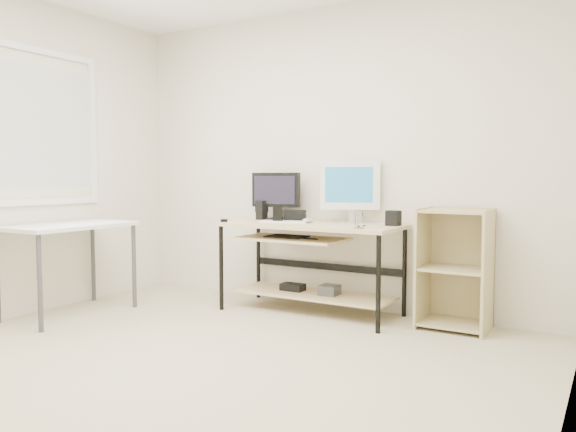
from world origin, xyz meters
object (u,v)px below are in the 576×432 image
Objects in this scene: side_table at (68,234)px; white_imac at (350,187)px; audio_controller at (278,213)px; desk at (308,249)px; shelf_unit at (456,268)px; black_monitor at (276,193)px.

white_imac reaches higher than side_table.
audio_controller is (1.40, 0.99, 0.16)m from side_table.
shelf_unit is (1.18, 0.16, -0.09)m from desk.
audio_controller is at bearing 35.24° from side_table.
shelf_unit is 1.50m from audio_controller.
shelf_unit reaches higher than side_table.
side_table is at bearing -139.91° from black_monitor.
white_imac is (0.72, 0.01, 0.06)m from black_monitor.
desk is at bearing -6.99° from audio_controller.
shelf_unit is 1.07m from white_imac.
white_imac is 3.38× the size of audio_controller.
audio_controller is at bearing -177.86° from white_imac.
black_monitor is at bearing 179.30° from shelf_unit.
black_monitor is at bearing 157.25° from white_imac.
desk is at bearing -28.03° from black_monitor.
desk is 1.50× the size of side_table.
side_table is 6.44× the size of audio_controller.
black_monitor is at bearing 157.20° from desk.
shelf_unit is at bearing -5.93° from black_monitor.
white_imac is at bearing 177.90° from shelf_unit.
white_imac is 0.64m from audio_controller.
desk is 0.39m from audio_controller.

